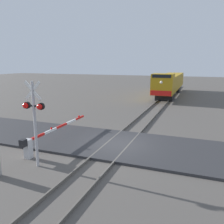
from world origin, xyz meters
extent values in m
plane|color=#514C47|center=(0.00, 0.00, 0.00)|extent=(160.00, 160.00, 0.00)
cube|color=#59544C|center=(-0.72, 0.00, 0.07)|extent=(0.08, 80.00, 0.15)
cube|color=#59544C|center=(0.72, 0.00, 0.07)|extent=(0.08, 80.00, 0.15)
cube|color=#2D2D30|center=(0.00, 0.00, 0.07)|extent=(36.00, 5.47, 0.15)
cube|color=black|center=(0.00, 20.15, 0.53)|extent=(2.37, 3.20, 1.05)
cube|color=black|center=(0.00, 29.75, 0.53)|extent=(2.37, 3.20, 1.05)
cube|color=#B28414|center=(0.00, 24.95, 2.17)|extent=(2.78, 17.46, 2.25)
cube|color=#B28414|center=(0.00, 17.54, 3.54)|extent=(2.73, 2.63, 0.50)
cube|color=black|center=(0.00, 16.19, 3.54)|extent=(2.37, 0.06, 0.40)
cube|color=red|center=(0.00, 16.18, 1.40)|extent=(2.64, 0.08, 0.64)
sphere|color=#F2EACC|center=(0.00, 16.17, 2.79)|extent=(0.36, 0.36, 0.36)
cylinder|color=#ADADB2|center=(-2.85, -4.37, 2.18)|extent=(0.14, 0.14, 4.37)
cube|color=white|center=(-2.85, -4.37, 3.92)|extent=(0.95, 0.04, 0.95)
cube|color=white|center=(-2.85, -4.37, 3.92)|extent=(0.95, 0.04, 0.95)
cube|color=black|center=(-2.85, -4.37, 3.17)|extent=(1.04, 0.08, 0.08)
sphere|color=red|center=(-3.27, -4.47, 3.17)|extent=(0.28, 0.28, 0.28)
sphere|color=red|center=(-2.43, -4.47, 3.17)|extent=(0.28, 0.28, 0.28)
cylinder|color=black|center=(-3.27, -4.35, 3.17)|extent=(0.34, 0.14, 0.34)
cylinder|color=black|center=(-2.43, -4.35, 3.17)|extent=(0.34, 0.14, 0.34)
cube|color=silver|center=(-3.99, -3.71, 0.55)|extent=(0.36, 0.36, 1.10)
cube|color=black|center=(-3.99, -4.06, 1.00)|extent=(0.28, 0.36, 0.40)
cube|color=red|center=(-3.99, -2.88, 1.00)|extent=(0.10, 1.26, 0.14)
cube|color=white|center=(-3.99, -1.62, 1.00)|extent=(0.10, 1.26, 0.14)
cube|color=red|center=(-3.99, -0.36, 1.00)|extent=(0.10, 1.26, 0.14)
cube|color=white|center=(-3.99, 0.90, 1.00)|extent=(0.10, 1.26, 0.14)
cube|color=red|center=(-3.99, 2.16, 1.00)|extent=(0.10, 1.26, 0.14)
sphere|color=red|center=(-3.99, -1.51, 1.14)|extent=(0.14, 0.14, 0.14)
sphere|color=red|center=(-3.99, 2.08, 1.14)|extent=(0.14, 0.14, 0.14)
camera|label=1|loc=(4.71, -13.37, 5.24)|focal=37.19mm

